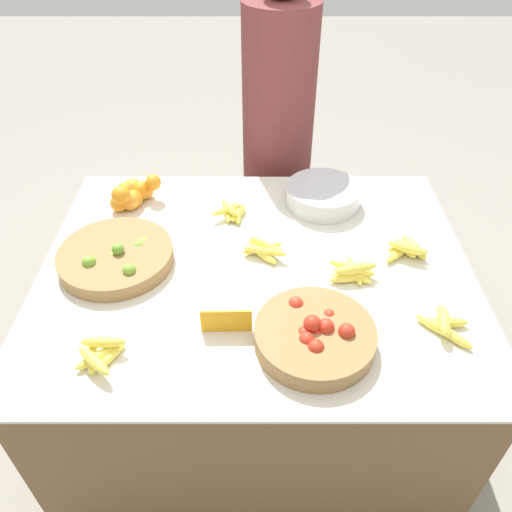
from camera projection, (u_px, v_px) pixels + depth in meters
ground_plane at (256, 392)px, 2.22m from camera, size 12.00×12.00×0.00m
market_table at (256, 337)px, 1.98m from camera, size 1.50×1.20×0.75m
lime_bowl at (116, 257)px, 1.73m from camera, size 0.40×0.40×0.09m
tomato_basket at (315, 336)px, 1.45m from camera, size 0.36×0.36×0.10m
orange_pile at (133, 193)px, 2.01m from camera, size 0.20×0.20×0.13m
metal_bowl at (323, 195)px, 2.01m from camera, size 0.30×0.30×0.08m
price_sign at (226, 321)px, 1.49m from camera, size 0.15×0.01×0.09m
banana_bunch_front_left at (263, 249)px, 1.78m from camera, size 0.16×0.15×0.05m
banana_bunch_back_center at (99, 354)px, 1.41m from camera, size 0.14×0.15×0.06m
banana_bunch_front_right at (352, 273)px, 1.68m from camera, size 0.17×0.15×0.06m
banana_bunch_middle_left at (406, 249)px, 1.77m from camera, size 0.17×0.16×0.06m
banana_bunch_middle_right at (233, 211)px, 1.95m from camera, size 0.15×0.15×0.06m
banana_bunch_front_center at (445, 325)px, 1.49m from camera, size 0.16×0.16×0.06m
vendor_person at (278, 152)px, 2.40m from camera, size 0.33×0.33×1.58m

